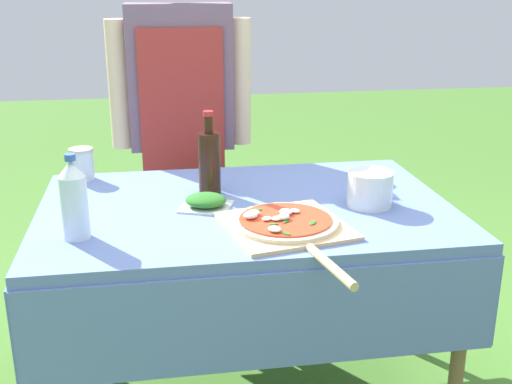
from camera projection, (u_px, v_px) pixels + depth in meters
The scene contains 8 objects.
prep_table at pixel (246, 229), 2.05m from camera, with size 1.30×0.86×0.73m.
person_cook at pixel (182, 113), 2.58m from camera, with size 0.56×0.19×1.50m.
pizza_on_peel at pixel (286, 225), 1.82m from camera, with size 0.39×0.59×0.05m.
oil_bottle at pixel (209, 161), 2.09m from camera, with size 0.07×0.07×0.28m.
water_bottle at pixel (74, 199), 1.73m from camera, with size 0.07×0.07×0.24m.
herb_container at pixel (206, 201), 1.99m from camera, with size 0.19×0.18×0.04m.
mixing_tub at pixel (370, 189), 1.99m from camera, with size 0.14×0.14×0.11m, color silver.
sauce_jar at pixel (82, 166), 2.25m from camera, with size 0.08×0.08×0.11m.
Camera 1 is at (-0.27, -1.88, 1.42)m, focal length 45.00 mm.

